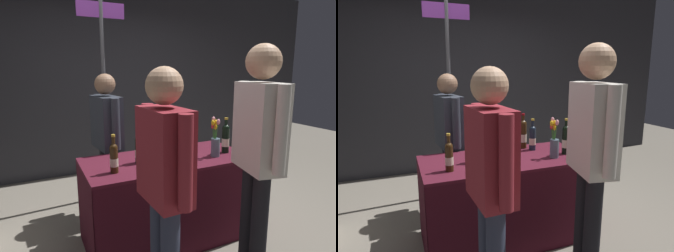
% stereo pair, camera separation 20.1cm
% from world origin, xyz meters
% --- Properties ---
extents(ground_plane, '(12.00, 12.00, 0.00)m').
position_xyz_m(ground_plane, '(0.00, 0.00, 0.00)').
color(ground_plane, gray).
extents(back_partition, '(7.92, 0.12, 2.95)m').
position_xyz_m(back_partition, '(0.00, 2.16, 1.47)').
color(back_partition, '#2D2D33').
rests_on(back_partition, ground_plane).
extents(tasting_table, '(1.53, 0.73, 0.79)m').
position_xyz_m(tasting_table, '(0.00, 0.00, 0.54)').
color(tasting_table, '#4C1423').
rests_on(tasting_table, ground_plane).
extents(featured_wine_bottle, '(0.07, 0.07, 0.35)m').
position_xyz_m(featured_wine_bottle, '(0.58, -0.08, 0.93)').
color(featured_wine_bottle, black).
rests_on(featured_wine_bottle, tasting_table).
extents(display_bottle_0, '(0.07, 0.07, 0.31)m').
position_xyz_m(display_bottle_0, '(-0.55, -0.15, 0.91)').
color(display_bottle_0, '#38230F').
rests_on(display_bottle_0, tasting_table).
extents(display_bottle_1, '(0.08, 0.08, 0.36)m').
position_xyz_m(display_bottle_1, '(0.29, 0.25, 0.94)').
color(display_bottle_1, '#38230F').
rests_on(display_bottle_1, tasting_table).
extents(display_bottle_2, '(0.08, 0.08, 0.30)m').
position_xyz_m(display_bottle_2, '(-0.28, -0.02, 0.92)').
color(display_bottle_2, black).
rests_on(display_bottle_2, tasting_table).
extents(display_bottle_3, '(0.07, 0.07, 0.32)m').
position_xyz_m(display_bottle_3, '(0.35, 0.15, 0.92)').
color(display_bottle_3, '#192333').
rests_on(display_bottle_3, tasting_table).
extents(wine_glass_near_vendor, '(0.07, 0.07, 0.14)m').
position_xyz_m(wine_glass_near_vendor, '(-0.17, -0.17, 0.88)').
color(wine_glass_near_vendor, silver).
rests_on(wine_glass_near_vendor, tasting_table).
extents(wine_glass_mid, '(0.06, 0.06, 0.14)m').
position_xyz_m(wine_glass_mid, '(0.05, 0.01, 0.89)').
color(wine_glass_mid, silver).
rests_on(wine_glass_mid, tasting_table).
extents(flower_vase, '(0.09, 0.09, 0.37)m').
position_xyz_m(flower_vase, '(0.42, -0.15, 0.93)').
color(flower_vase, slate).
rests_on(flower_vase, tasting_table).
extents(vendor_presenter, '(0.26, 0.60, 1.55)m').
position_xyz_m(vendor_presenter, '(-0.40, 0.64, 0.92)').
color(vendor_presenter, black).
rests_on(vendor_presenter, ground_plane).
extents(taster_foreground_right, '(0.29, 0.56, 1.76)m').
position_xyz_m(taster_foreground_right, '(0.34, -0.77, 1.06)').
color(taster_foreground_right, black).
rests_on(taster_foreground_right, ground_plane).
extents(taster_foreground_left, '(0.22, 0.56, 1.61)m').
position_xyz_m(taster_foreground_left, '(-0.41, -0.79, 0.96)').
color(taster_foreground_left, '#2D3347').
rests_on(taster_foreground_left, ground_plane).
extents(booth_signpost, '(0.54, 0.04, 2.36)m').
position_xyz_m(booth_signpost, '(-0.30, 1.13, 1.44)').
color(booth_signpost, '#47474C').
rests_on(booth_signpost, ground_plane).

